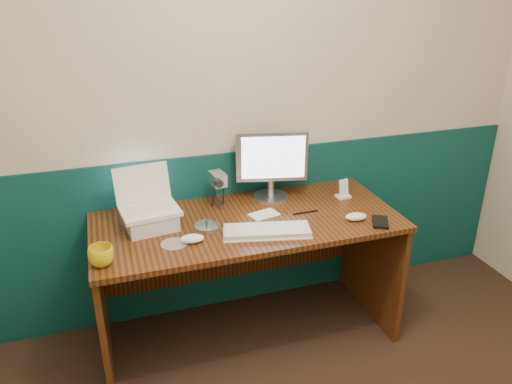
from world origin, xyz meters
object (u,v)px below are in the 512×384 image
object	(u,v)px
desk	(248,280)
laptop	(148,191)
keyboard	(267,232)
camcorder	(218,190)
monitor	(271,166)
mug	(101,256)

from	to	relation	value
desk	laptop	distance (m)	0.76
desk	keyboard	bearing A→B (deg)	-75.25
desk	camcorder	distance (m)	0.52
monitor	laptop	bearing A→B (deg)	-154.33
desk	monitor	bearing A→B (deg)	46.77
keyboard	monitor	bearing A→B (deg)	80.91
desk	laptop	xyz separation A→B (m)	(-0.49, 0.06, 0.58)
desk	laptop	size ratio (longest dim) A/B	5.69
laptop	camcorder	distance (m)	0.42
desk	monitor	distance (m)	0.65
laptop	keyboard	world-z (taller)	laptop
desk	mug	size ratio (longest dim) A/B	14.08
laptop	monitor	size ratio (longest dim) A/B	0.71
desk	laptop	world-z (taller)	laptop
laptop	desk	bearing A→B (deg)	-14.43
mug	desk	bearing A→B (deg)	17.15
monitor	desk	bearing A→B (deg)	-120.53
monitor	camcorder	distance (m)	0.33
desk	mug	bearing A→B (deg)	-162.85
monitor	mug	size ratio (longest dim) A/B	3.49
desk	keyboard	world-z (taller)	keyboard
monitor	keyboard	bearing A→B (deg)	-99.09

